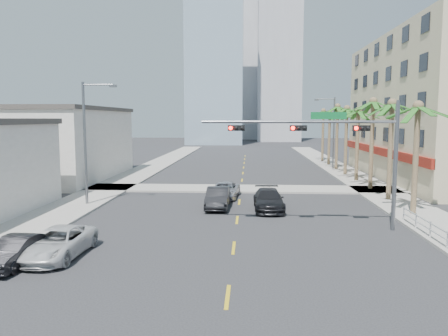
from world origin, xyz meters
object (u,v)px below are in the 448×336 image
Objects in this scene: traffic_signal_mast at (339,142)px; car_parked_far at (58,243)px; car_parked_mid at (15,251)px; car_lane_center at (225,190)px; car_lane_left at (218,198)px; car_lane_right at (269,200)px.

car_parked_far is (-13.85, -5.87, -4.39)m from traffic_signal_mast.
traffic_signal_mast is 15.67m from car_parked_far.
traffic_signal_mast is at bearing 27.86° from car_parked_mid.
car_lane_center is (6.85, 15.62, -0.04)m from car_parked_far.
car_lane_right is at bearing -6.99° from car_lane_left.
car_parked_mid is 16.89m from car_lane_right.
car_parked_mid is at bearing -134.40° from car_lane_right.
traffic_signal_mast is at bearing 24.99° from car_parked_far.
car_lane_center is at bearing 125.68° from traffic_signal_mast.
car_parked_mid reaches higher than car_lane_center.
car_lane_left reaches higher than car_lane_center.
traffic_signal_mast is 17.34m from car_parked_mid.
traffic_signal_mast reaches higher than car_lane_right.
car_lane_right is (10.17, 11.11, 0.05)m from car_parked_far.
car_lane_left is at bearing 61.08° from car_parked_mid.
car_lane_right is at bearing 49.78° from car_parked_mid.
car_parked_mid is at bearing -121.53° from car_lane_left.
car_lane_left is 0.89× the size of car_lane_right.
traffic_signal_mast is at bearing -37.86° from car_lane_left.
car_lane_center is (-7.00, 9.75, -4.43)m from traffic_signal_mast.
car_lane_center is at bearing 68.33° from car_parked_far.
car_parked_far reaches higher than car_parked_mid.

